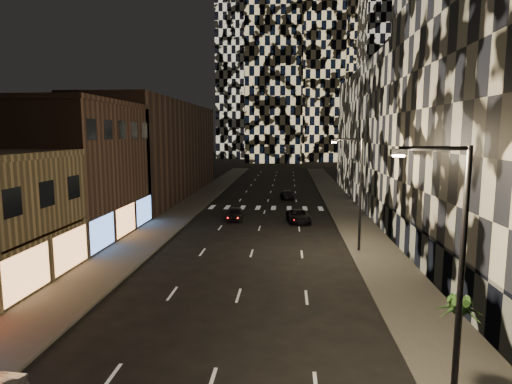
% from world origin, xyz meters
% --- Properties ---
extents(sidewalk_left, '(4.00, 120.00, 0.15)m').
position_xyz_m(sidewalk_left, '(-10.00, 50.00, 0.07)').
color(sidewalk_left, '#47443F').
rests_on(sidewalk_left, ground).
extents(sidewalk_right, '(4.00, 120.00, 0.15)m').
position_xyz_m(sidewalk_right, '(10.00, 50.00, 0.07)').
color(sidewalk_right, '#47443F').
rests_on(sidewalk_right, ground).
extents(curb_left, '(0.20, 120.00, 0.15)m').
position_xyz_m(curb_left, '(-7.90, 50.00, 0.07)').
color(curb_left, '#4C4C47').
rests_on(curb_left, ground).
extents(curb_right, '(0.20, 120.00, 0.15)m').
position_xyz_m(curb_right, '(7.90, 50.00, 0.07)').
color(curb_right, '#4C4C47').
rests_on(curb_right, ground).
extents(retail_brown, '(10.00, 15.00, 12.00)m').
position_xyz_m(retail_brown, '(-17.00, 33.50, 6.00)').
color(retail_brown, '#4D352B').
rests_on(retail_brown, ground).
extents(retail_filler_left, '(10.00, 40.00, 14.00)m').
position_xyz_m(retail_filler_left, '(-17.00, 60.00, 7.00)').
color(retail_filler_left, '#4D352B').
rests_on(retail_filler_left, ground).
extents(midrise_base, '(0.60, 25.00, 3.00)m').
position_xyz_m(midrise_base, '(12.30, 24.50, 1.50)').
color(midrise_base, '#383838').
rests_on(midrise_base, ground).
extents(midrise_filler_right, '(16.00, 40.00, 18.00)m').
position_xyz_m(midrise_filler_right, '(20.00, 57.00, 9.00)').
color(midrise_filler_right, '#232326').
rests_on(midrise_filler_right, ground).
extents(tower_center_low, '(18.00, 18.00, 95.00)m').
position_xyz_m(tower_center_low, '(-2.00, 140.00, 47.50)').
color(tower_center_low, black).
rests_on(tower_center_low, ground).
extents(streetlight_near, '(2.55, 0.25, 9.00)m').
position_xyz_m(streetlight_near, '(8.35, 10.00, 5.35)').
color(streetlight_near, black).
rests_on(streetlight_near, sidewalk_right).
extents(streetlight_far, '(2.55, 0.25, 9.00)m').
position_xyz_m(streetlight_far, '(8.35, 30.00, 5.35)').
color(streetlight_far, black).
rests_on(streetlight_far, sidewalk_right).
extents(car_dark_midlane, '(1.95, 4.26, 1.42)m').
position_xyz_m(car_dark_midlane, '(-2.96, 42.00, 0.71)').
color(car_dark_midlane, black).
rests_on(car_dark_midlane, ground).
extents(car_dark_oncoming, '(2.30, 4.59, 1.28)m').
position_xyz_m(car_dark_oncoming, '(2.67, 57.97, 0.64)').
color(car_dark_oncoming, black).
rests_on(car_dark_oncoming, ground).
extents(car_dark_rightlane, '(2.82, 5.05, 1.34)m').
position_xyz_m(car_dark_rightlane, '(4.00, 41.34, 0.67)').
color(car_dark_rightlane, black).
rests_on(car_dark_rightlane, ground).
extents(palm_tree, '(1.85, 1.86, 3.66)m').
position_xyz_m(palm_tree, '(9.00, 10.95, 3.17)').
color(palm_tree, '#47331E').
rests_on(palm_tree, sidewalk_right).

